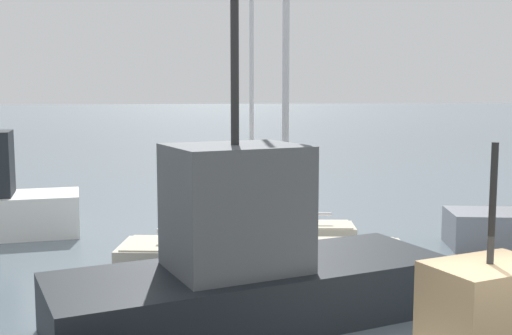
{
  "coord_description": "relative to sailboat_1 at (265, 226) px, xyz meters",
  "views": [
    {
      "loc": [
        -5.61,
        -7.39,
        4.62
      ],
      "look_at": [
        0.0,
        16.71,
        1.71
      ],
      "focal_mm": 43.64,
      "sensor_mm": 36.0,
      "label": 1
    }
  ],
  "objects": [
    {
      "name": "sailboat_1",
      "position": [
        0.0,
        0.0,
        0.0
      ],
      "size": [
        5.7,
        2.69,
        10.83
      ],
      "rotation": [
        0.0,
        0.0,
        2.9
      ],
      "color": "#BCB29E",
      "rests_on": "ground_plane"
    },
    {
      "name": "fishing_boat_0",
      "position": [
        -2.01,
        -6.61,
        0.69
      ],
      "size": [
        8.59,
        4.5,
        6.5
      ],
      "rotation": [
        0.0,
        0.0,
        3.36
      ],
      "color": "black",
      "rests_on": "ground_plane"
    },
    {
      "name": "sailboat_5",
      "position": [
        -0.86,
        -3.15,
        0.17
      ],
      "size": [
        7.66,
        3.75,
        14.52
      ],
      "rotation": [
        0.0,
        0.0,
        -0.27
      ],
      "color": "#BCB29E",
      "rests_on": "ground_plane"
    }
  ]
}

